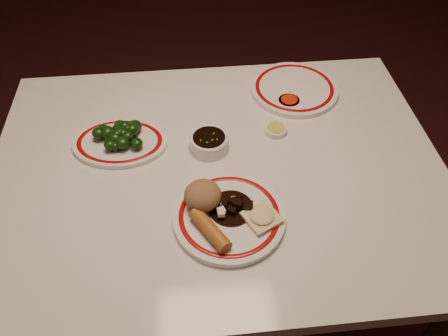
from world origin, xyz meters
TOP-DOWN VIEW (x-y plane):
  - ground at (0.00, 0.00)m, footprint 7.00×7.00m
  - dining_table at (0.00, 0.00)m, footprint 1.20×0.90m
  - main_plate at (0.01, -0.17)m, footprint 0.27×0.27m
  - rice_mound at (-0.05, -0.14)m, footprint 0.09×0.09m
  - spring_roll at (-0.04, -0.22)m, footprint 0.09×0.12m
  - fried_wonton at (0.08, -0.20)m, footprint 0.10×0.10m
  - stirfry_heap at (0.02, -0.16)m, footprint 0.11×0.11m
  - broccoli_plate at (-0.26, 0.11)m, footprint 0.28×0.25m
  - broccoli_pile at (-0.26, 0.11)m, footprint 0.14×0.11m
  - soy_bowl at (-0.02, 0.07)m, footprint 0.10×0.10m
  - sweet_sour_dish at (0.24, 0.24)m, footprint 0.06×0.06m
  - mustard_dish at (0.18, 0.12)m, footprint 0.06×0.06m
  - far_plate at (0.27, 0.30)m, footprint 0.31×0.31m

SIDE VIEW (x-z plane):
  - ground at x=0.00m, z-range 0.00..0.00m
  - dining_table at x=0.00m, z-range 0.28..1.03m
  - sweet_sour_dish at x=0.24m, z-range 0.75..0.77m
  - mustard_dish at x=0.18m, z-range 0.75..0.77m
  - broccoli_plate at x=-0.26m, z-range 0.75..0.77m
  - far_plate at x=0.27m, z-range 0.75..0.77m
  - main_plate at x=0.01m, z-range 0.75..0.77m
  - soy_bowl at x=-0.02m, z-range 0.75..0.79m
  - fried_wonton at x=0.08m, z-range 0.77..0.79m
  - stirfry_heap at x=0.02m, z-range 0.76..0.79m
  - spring_roll at x=-0.04m, z-range 0.77..0.80m
  - broccoli_pile at x=-0.26m, z-range 0.76..0.82m
  - rice_mound at x=-0.05m, z-range 0.77..0.83m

